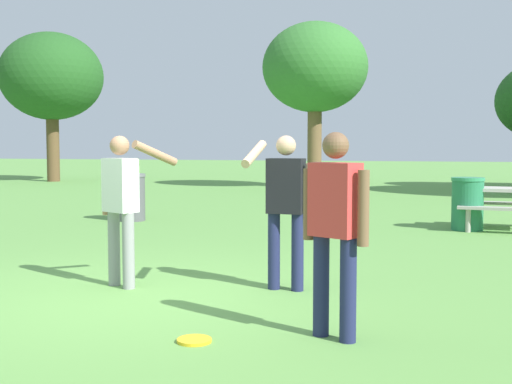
# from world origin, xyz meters

# --- Properties ---
(ground_plane) EXTENTS (120.00, 120.00, 0.00)m
(ground_plane) POSITION_xyz_m (0.00, 0.00, 0.00)
(ground_plane) COLOR #609947
(person_thrower) EXTENTS (0.56, 0.36, 1.64)m
(person_thrower) POSITION_xyz_m (2.20, -0.87, 0.94)
(person_thrower) COLOR #1E234C
(person_thrower) RESTS_ON ground
(person_catcher) EXTENTS (0.80, 0.59, 1.64)m
(person_catcher) POSITION_xyz_m (-0.33, 0.38, 0.96)
(person_catcher) COLOR gray
(person_catcher) RESTS_ON ground
(person_bystander) EXTENTS (0.63, 0.67, 1.64)m
(person_bystander) POSITION_xyz_m (1.41, 0.71, 0.96)
(person_bystander) COLOR #1E234C
(person_bystander) RESTS_ON ground
(frisbee) EXTENTS (0.27, 0.27, 0.03)m
(frisbee) POSITION_xyz_m (1.16, -1.27, 0.01)
(frisbee) COLOR yellow
(frisbee) RESTS_ON ground
(picnic_table_near) EXTENTS (1.81, 1.56, 0.77)m
(picnic_table_near) POSITION_xyz_m (4.14, 6.63, 0.56)
(picnic_table_near) COLOR #B2ADA3
(picnic_table_near) RESTS_ON ground
(trash_can_beside_table) EXTENTS (0.59, 0.59, 0.96)m
(trash_can_beside_table) POSITION_xyz_m (-3.13, 6.05, 0.48)
(trash_can_beside_table) COLOR #515156
(trash_can_beside_table) RESTS_ON ground
(trash_can_further_along) EXTENTS (0.59, 0.59, 0.96)m
(trash_can_further_along) POSITION_xyz_m (3.42, 6.41, 0.48)
(trash_can_further_along) COLOR #237047
(trash_can_further_along) RESTS_ON ground
(tree_tall_left) EXTENTS (4.37, 4.37, 6.35)m
(tree_tall_left) POSITION_xyz_m (-13.20, 18.44, 4.46)
(tree_tall_left) COLOR brown
(tree_tall_left) RESTS_ON ground
(tree_broad_center) EXTENTS (3.78, 3.78, 5.95)m
(tree_broad_center) POSITION_xyz_m (-1.53, 17.21, 4.30)
(tree_broad_center) COLOR brown
(tree_broad_center) RESTS_ON ground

